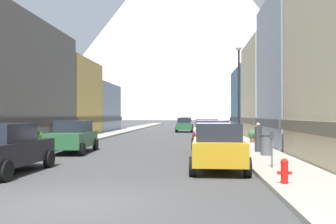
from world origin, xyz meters
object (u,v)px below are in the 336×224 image
at_px(car_right_1, 211,137).
at_px(car_left_1, 73,136).
at_px(fire_hydrant_near, 285,170).
at_px(car_driving_1, 184,125).
at_px(pedestrian_0, 258,138).
at_px(car_right_2, 207,131).
at_px(streetlamp_right, 239,81).
at_px(car_driving_0, 186,123).
at_px(car_left_0, 4,148).
at_px(trash_bin_right, 266,145).
at_px(potted_plant_0, 58,134).
at_px(potted_plant_2, 39,138).
at_px(parking_meter_near, 272,144).
at_px(car_right_0, 218,146).
at_px(potted_plant_1, 253,135).

bearing_deg(car_right_1, car_left_1, -178.82).
bearing_deg(car_left_1, fire_hydrant_near, -46.71).
height_order(car_driving_1, pedestrian_0, car_driving_1).
height_order(car_right_2, streetlamp_right, streetlamp_right).
height_order(car_right_1, pedestrian_0, car_right_1).
height_order(car_driving_0, streetlamp_right, streetlamp_right).
bearing_deg(streetlamp_right, fire_hydrant_near, -89.46).
relative_size(car_left_0, streetlamp_right, 0.76).
distance_m(trash_bin_right, pedestrian_0, 1.82).
xyz_separation_m(car_left_1, potted_plant_0, (-3.20, 6.43, -0.17)).
bearing_deg(potted_plant_0, potted_plant_2, -90.00).
relative_size(car_driving_1, pedestrian_0, 2.88).
distance_m(car_left_0, potted_plant_2, 11.22).
height_order(potted_plant_0, streetlamp_right, streetlamp_right).
xyz_separation_m(car_right_1, pedestrian_0, (2.45, -0.44, -0.05)).
height_order(trash_bin_right, potted_plant_0, potted_plant_0).
xyz_separation_m(parking_meter_near, potted_plant_2, (-12.75, 9.57, -0.39)).
bearing_deg(potted_plant_2, car_driving_1, 69.86).
height_order(car_right_0, car_right_2, same).
distance_m(car_driving_0, potted_plant_0, 30.61).
xyz_separation_m(car_right_2, fire_hydrant_near, (1.65, -17.88, -0.37)).
bearing_deg(car_right_2, fire_hydrant_near, -84.72).
distance_m(fire_hydrant_near, potted_plant_2, 17.92).
xyz_separation_m(car_left_0, potted_plant_0, (-3.20, 14.12, -0.17)).
distance_m(potted_plant_0, potted_plant_2, 3.37).
bearing_deg(fire_hydrant_near, pedestrian_0, 85.21).
bearing_deg(potted_plant_2, car_left_1, -43.79).
bearing_deg(car_driving_0, car_right_0, -87.01).
bearing_deg(car_left_0, potted_plant_1, 53.26).
relative_size(car_driving_0, potted_plant_1, 4.82).
xyz_separation_m(car_left_0, car_driving_0, (5.40, 43.50, 0.00)).
relative_size(trash_bin_right, pedestrian_0, 0.64).
height_order(potted_plant_0, pedestrian_0, pedestrian_0).
bearing_deg(car_right_2, car_driving_1, 96.79).
height_order(car_left_0, car_right_2, same).
relative_size(car_right_0, car_driving_0, 1.01).
relative_size(potted_plant_1, streetlamp_right, 0.16).
bearing_deg(car_driving_1, car_right_2, -83.21).
height_order(car_right_2, fire_hydrant_near, car_right_2).
bearing_deg(parking_meter_near, pedestrian_0, 85.41).
height_order(car_right_1, potted_plant_1, car_right_1).
relative_size(car_left_1, potted_plant_0, 4.27).
bearing_deg(car_left_1, pedestrian_0, -1.60).
distance_m(car_left_1, car_driving_1, 27.06).
relative_size(car_driving_0, potted_plant_2, 4.84).
relative_size(potted_plant_2, pedestrian_0, 0.59).
height_order(car_driving_0, potted_plant_1, car_driving_0).
bearing_deg(car_right_2, potted_plant_0, -171.45).
distance_m(car_right_1, parking_meter_near, 6.94).
height_order(car_driving_0, car_driving_1, same).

